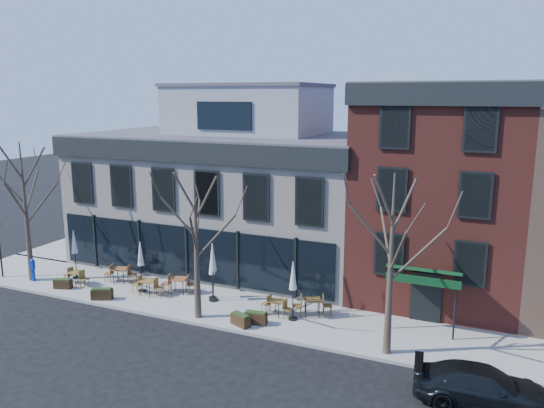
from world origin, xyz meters
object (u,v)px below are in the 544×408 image
at_px(call_box, 33,269).
at_px(umbrella_0, 74,245).
at_px(cafe_set_0, 76,277).
at_px(parked_sedan, 484,387).

distance_m(call_box, umbrella_0, 2.67).
xyz_separation_m(call_box, cafe_set_0, (2.75, 0.46, -0.22)).
height_order(call_box, cafe_set_0, call_box).
relative_size(parked_sedan, call_box, 3.54).
bearing_deg(umbrella_0, cafe_set_0, -46.64).
height_order(call_box, umbrella_0, umbrella_0).
xyz_separation_m(parked_sedan, call_box, (-24.05, 2.81, 0.17)).
bearing_deg(cafe_set_0, call_box, -170.57).
bearing_deg(cafe_set_0, parked_sedan, -8.72).
height_order(parked_sedan, call_box, call_box).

